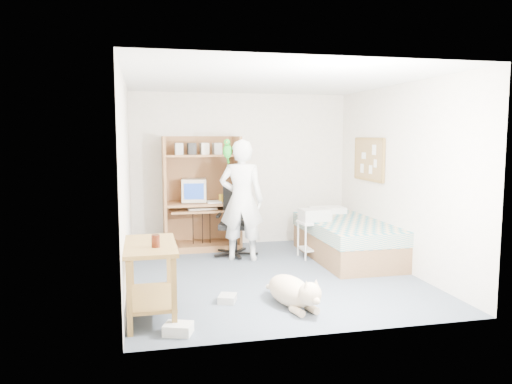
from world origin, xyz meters
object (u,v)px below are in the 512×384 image
bed (346,239)px  person (242,200)px  side_desk (151,269)px  dog (293,291)px  computer_hutch (201,198)px  office_chair (236,230)px  printer_cart (315,233)px

bed → person: 1.65m
bed → side_desk: bearing=-147.5°
side_desk → dog: bearing=-0.9°
computer_hutch → bed: size_ratio=0.89×
bed → office_chair: size_ratio=1.91×
computer_hutch → dog: (0.62, -2.96, -0.65)m
computer_hutch → office_chair: (0.45, -0.55, -0.44)m
computer_hutch → bed: bearing=-29.3°
computer_hutch → side_desk: size_ratio=1.80×
side_desk → person: size_ratio=0.57×
computer_hutch → person: bearing=-60.3°
computer_hutch → dog: computer_hutch is taller
bed → printer_cart: bed is taller
computer_hutch → dog: bearing=-78.2°
person → computer_hutch: bearing=-43.5°
office_chair → person: person is taller
bed → office_chair: 1.66m
office_chair → dog: office_chair is taller
person → printer_cart: (1.08, -0.12, -0.51)m
computer_hutch → person: size_ratio=1.02×
office_chair → printer_cart: size_ratio=1.92×
side_desk → dog: 1.50m
side_desk → person: 2.51m
computer_hutch → dog: size_ratio=1.76×
bed → dog: bearing=-126.9°
person → printer_cart: person is taller
side_desk → dog: (1.47, -0.02, -0.32)m
computer_hutch → printer_cart: size_ratio=3.27×
person → bed: bearing=-173.3°
side_desk → printer_cart: bearing=39.2°
office_chair → dog: (0.17, -2.42, -0.21)m
side_desk → dog: size_ratio=0.98×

